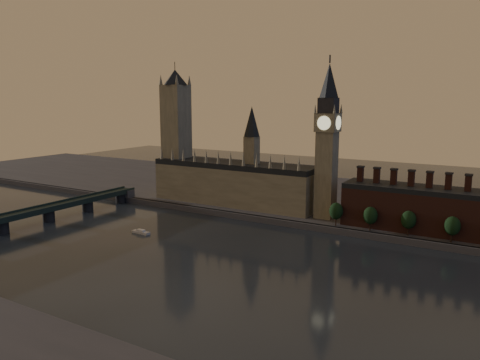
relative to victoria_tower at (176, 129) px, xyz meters
The scene contains 12 objects.
ground 176.40m from the victoria_tower, 43.78° to the right, with size 900.00×900.00×0.00m, color black.
north_bank 147.08m from the victoria_tower, 27.72° to the left, with size 900.00×182.00×4.00m.
palace_of_westminster 67.03m from the victoria_tower, ahead, with size 130.00×30.30×74.00m.
victoria_tower is the anchor object (origin of this frame).
big_ben 130.12m from the victoria_tower, ahead, with size 15.00×15.00×107.00m.
chimney_block 204.27m from the victoria_tower, ahead, with size 110.00×25.00×37.00m.
embankment_tree_0 151.85m from the victoria_tower, ahead, with size 8.60×8.60×14.88m.
embankment_tree_1 172.59m from the victoria_tower, ahead, with size 8.60×8.60×14.88m.
embankment_tree_2 193.56m from the victoria_tower, ahead, with size 8.60×8.60×14.88m.
embankment_tree_3 216.74m from the victoria_tower, ahead, with size 8.60×8.60×14.88m.
westminster_bridge 133.21m from the victoria_tower, 106.56° to the right, with size 14.00×200.00×11.55m.
river_boat 112.21m from the victoria_tower, 65.60° to the right, with size 12.76×4.09×2.53m.
Camera 1 is at (118.14, -183.73, 83.84)m, focal length 35.00 mm.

